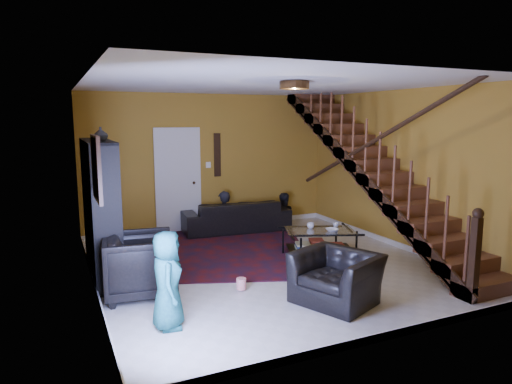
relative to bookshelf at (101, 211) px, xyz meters
The scene contains 21 objects.
floor 2.66m from the bookshelf, 14.01° to the right, with size 5.50×5.50×0.00m, color beige.
room 1.59m from the bookshelf, 34.27° to the left, with size 5.50×5.50×5.50m.
staircase 4.59m from the bookshelf, ahead, with size 0.95×5.02×3.18m.
bookshelf is the anchor object (origin of this frame).
door 2.73m from the bookshelf, 51.26° to the left, with size 0.82×0.05×2.05m, color silver.
framed_picture 1.70m from the bookshelf, 96.28° to the right, with size 0.04×0.74×0.74m, color #9A2F1C.
wall_hanging 3.38m from the bookshelf, 39.82° to the left, with size 0.14×0.03×0.90m, color black.
ceiling_fixture 3.30m from the bookshelf, 30.20° to the right, with size 0.40×0.40×0.10m, color #3F2814.
rug 2.30m from the bookshelf, 17.91° to the left, with size 3.10×3.54×0.02m, color #470C0C.
sofa 3.33m from the bookshelf, 31.38° to the left, with size 2.18×0.85×0.64m, color black.
armchair_left 1.22m from the bookshelf, 70.97° to the right, with size 0.89×0.91×0.83m, color black.
armchair_right 3.48m from the bookshelf, 41.49° to the right, with size 0.98×0.85×0.63m, color black.
person_adult_a 3.18m from the bookshelf, 34.52° to the left, with size 0.47×0.31×1.29m, color black.
person_adult_b 4.36m from the bookshelf, 24.14° to the left, with size 0.56×0.44×1.16m, color black.
person_child 2.19m from the bookshelf, 77.80° to the right, with size 0.54×0.35×1.10m, color #1C6B67.
coffee_table 3.56m from the bookshelf, ahead, with size 1.30×1.04×0.44m.
cup_a 3.42m from the bookshelf, ahead, with size 0.12×0.12×0.10m, color #999999.
cup_b 3.84m from the bookshelf, ahead, with size 0.10×0.10×0.09m, color #999999.
bowl 3.68m from the bookshelf, ahead, with size 0.20×0.20×0.05m, color #999999.
vase 1.24m from the bookshelf, 90.00° to the right, with size 0.18×0.18×0.19m, color #999999.
popcorn_bucket 2.32m from the bookshelf, 41.32° to the right, with size 0.13×0.13×0.15m, color red.
Camera 1 is at (-3.03, -6.25, 2.30)m, focal length 32.00 mm.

